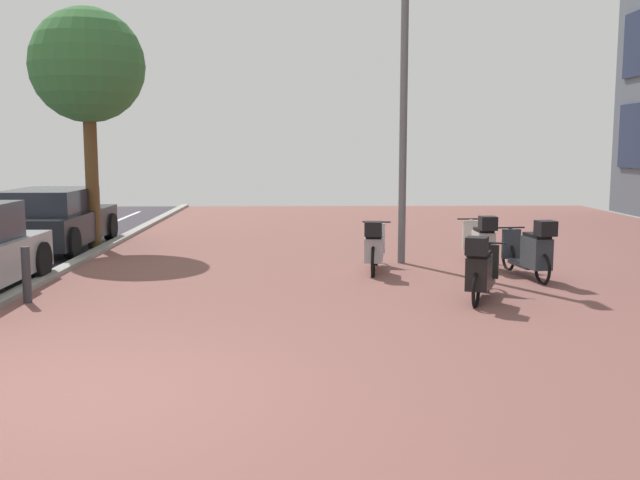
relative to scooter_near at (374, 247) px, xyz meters
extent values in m
cube|color=brown|center=(1.74, -6.24, -0.46)|extent=(14.40, 40.00, 0.05)
torus|color=black|center=(-0.06, -0.41, -0.19)|extent=(0.13, 0.55, 0.55)
torus|color=black|center=(0.12, 0.84, -0.19)|extent=(0.13, 0.55, 0.55)
cube|color=#ACAFB3|center=(0.03, 0.21, -0.21)|extent=(0.38, 0.74, 0.08)
cube|color=#ACAFB3|center=(-0.03, -0.19, -0.01)|extent=(0.38, 0.59, 0.41)
cube|color=black|center=(-0.03, -0.19, 0.23)|extent=(0.33, 0.54, 0.06)
cylinder|color=#ACAFB3|center=(0.12, 0.81, 0.09)|extent=(0.09, 0.13, 0.55)
cube|color=#ACAFB3|center=(0.11, 0.74, 0.06)|extent=(0.33, 0.13, 0.55)
cylinder|color=black|center=(0.12, 0.79, 0.36)|extent=(0.52, 0.10, 0.03)
cube|color=black|center=(-0.07, -0.46, 0.38)|extent=(0.32, 0.32, 0.24)
torus|color=black|center=(1.12, -2.75, -0.21)|extent=(0.24, 0.49, 0.51)
torus|color=black|center=(1.58, -1.64, -0.21)|extent=(0.24, 0.49, 0.51)
cube|color=black|center=(1.35, -2.19, -0.23)|extent=(0.51, 0.73, 0.08)
cube|color=black|center=(1.20, -2.55, 0.00)|extent=(0.48, 0.60, 0.46)
cube|color=black|center=(1.20, -2.55, 0.26)|extent=(0.42, 0.54, 0.06)
cylinder|color=black|center=(1.57, -1.66, 0.05)|extent=(0.11, 0.14, 0.51)
cube|color=black|center=(1.54, -1.73, 0.03)|extent=(0.33, 0.20, 0.51)
cylinder|color=black|center=(1.56, -1.69, 0.30)|extent=(0.49, 0.22, 0.03)
cube|color=black|center=(1.10, -2.79, 0.41)|extent=(0.37, 0.37, 0.24)
torus|color=black|center=(1.98, 0.09, -0.19)|extent=(0.06, 0.56, 0.55)
torus|color=black|center=(1.96, 1.29, -0.19)|extent=(0.06, 0.56, 0.55)
cube|color=beige|center=(1.97, 0.69, -0.21)|extent=(0.29, 0.68, 0.08)
cube|color=beige|center=(1.98, 0.30, 0.01)|extent=(0.31, 0.53, 0.44)
cube|color=black|center=(1.98, 0.30, 0.26)|extent=(0.27, 0.48, 0.06)
cylinder|color=beige|center=(1.96, 1.26, 0.09)|extent=(0.07, 0.12, 0.56)
cube|color=beige|center=(1.97, 1.19, 0.06)|extent=(0.32, 0.08, 0.55)
cylinder|color=black|center=(1.97, 1.24, 0.36)|extent=(0.52, 0.04, 0.03)
cube|color=black|center=(1.98, 0.04, 0.41)|extent=(0.28, 0.28, 0.24)
torus|color=black|center=(2.58, -1.13, -0.20)|extent=(0.12, 0.53, 0.52)
torus|color=black|center=(2.41, 0.20, -0.20)|extent=(0.12, 0.53, 0.52)
cube|color=#2E3840|center=(2.49, -0.46, -0.22)|extent=(0.37, 0.78, 0.08)
cube|color=#2E3840|center=(2.55, -0.89, 0.03)|extent=(0.37, 0.62, 0.50)
cube|color=black|center=(2.55, -0.89, 0.31)|extent=(0.33, 0.56, 0.06)
cylinder|color=#2E3840|center=(2.41, 0.18, 0.06)|extent=(0.08, 0.13, 0.53)
cube|color=#2E3840|center=(2.42, 0.10, 0.04)|extent=(0.33, 0.12, 0.52)
cylinder|color=black|center=(2.41, 0.15, 0.32)|extent=(0.52, 0.09, 0.03)
cube|color=black|center=(2.58, -1.18, 0.46)|extent=(0.31, 0.31, 0.24)
cylinder|color=black|center=(-5.56, -0.54, -0.13)|extent=(0.20, 0.62, 0.62)
cube|color=black|center=(-6.57, 3.06, 0.04)|extent=(1.77, 3.90, 0.62)
cube|color=#282D38|center=(-6.57, 2.93, 0.60)|extent=(1.49, 2.30, 0.49)
cylinder|color=black|center=(-7.42, 4.49, -0.13)|extent=(0.20, 0.62, 0.62)
cylinder|color=black|center=(-5.73, 4.49, -0.13)|extent=(0.20, 0.62, 0.62)
cylinder|color=black|center=(-5.73, 1.62, -0.13)|extent=(0.20, 0.62, 0.62)
cylinder|color=slate|center=(0.61, 0.97, 2.20)|extent=(0.14, 0.14, 5.27)
cylinder|color=brown|center=(-5.76, 3.29, 1.08)|extent=(0.28, 0.28, 3.03)
sphere|color=#396F38|center=(-5.76, 3.29, 3.43)|extent=(2.40, 2.40, 2.40)
cylinder|color=#38383D|center=(-5.11, -2.34, -0.04)|extent=(0.12, 0.12, 0.79)
camera|label=1|loc=(-1.25, -12.41, 1.76)|focal=40.68mm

